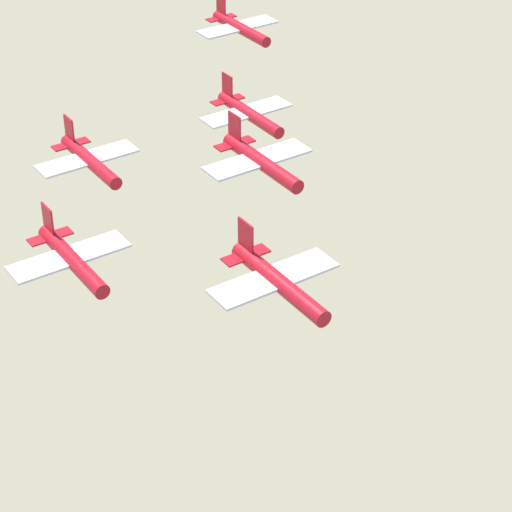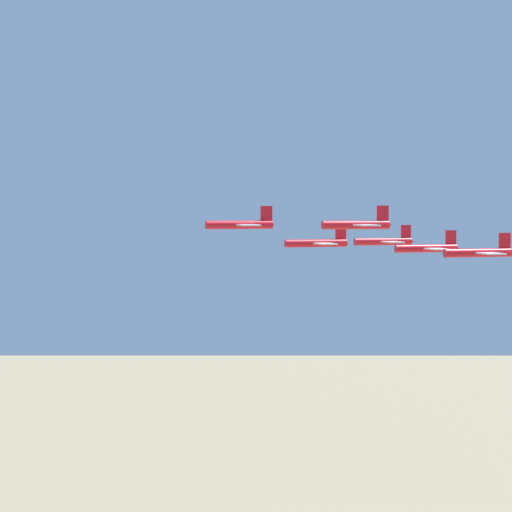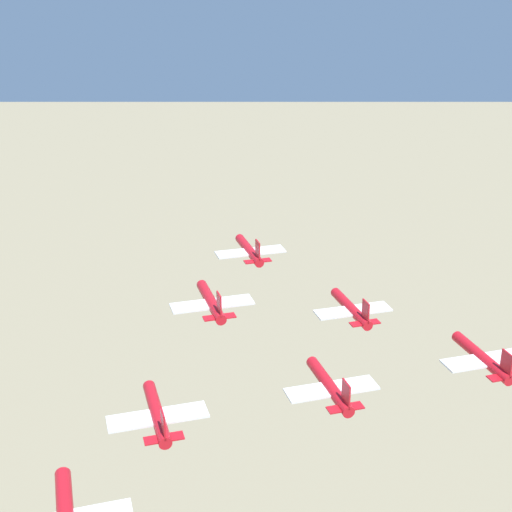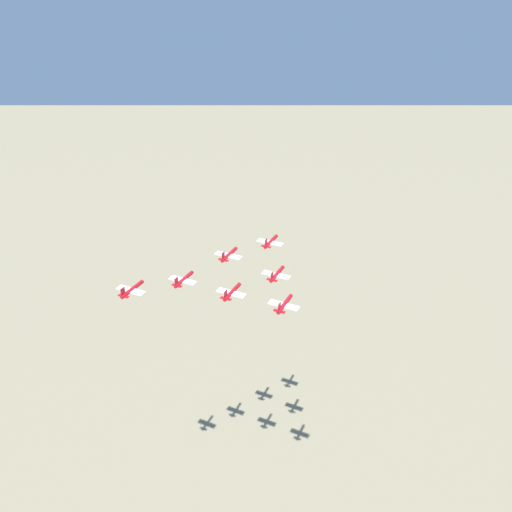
{
  "view_description": "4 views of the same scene",
  "coord_description": "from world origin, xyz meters",
  "px_view_note": "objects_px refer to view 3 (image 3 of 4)",
  "views": [
    {
      "loc": [
        71.97,
        -0.68,
        166.45
      ],
      "look_at": [
        45.65,
        60.13,
        122.56
      ],
      "focal_mm": 70.0,
      "sensor_mm": 36.0,
      "label": 1
    },
    {
      "loc": [
        193.99,
        187.56,
        127.05
      ],
      "look_at": [
        53.6,
        63.9,
        118.66
      ],
      "focal_mm": 85.0,
      "sensor_mm": 36.0,
      "label": 2
    },
    {
      "loc": [
        -17.49,
        130.94,
        161.38
      ],
      "look_at": [
        52.32,
        51.25,
        120.06
      ],
      "focal_mm": 50.0,
      "sensor_mm": 36.0,
      "label": 3
    },
    {
      "loc": [
        -121.45,
        84.45,
        210.7
      ],
      "look_at": [
        42.36,
        63.11,
        121.08
      ],
      "focal_mm": 35.0,
      "sensor_mm": 36.0,
      "label": 4
    }
  ],
  "objects_px": {
    "jet_0": "(250,251)",
    "jet_3": "(157,415)",
    "jet_1": "(212,303)",
    "jet_4": "(331,387)",
    "jet_5": "(484,359)",
    "jet_2": "(352,309)"
  },
  "relations": [
    {
      "from": "jet_0",
      "to": "jet_1",
      "type": "relative_size",
      "value": 1.0
    },
    {
      "from": "jet_1",
      "to": "jet_3",
      "type": "relative_size",
      "value": 1.0
    },
    {
      "from": "jet_0",
      "to": "jet_5",
      "type": "distance_m",
      "value": 38.19
    },
    {
      "from": "jet_4",
      "to": "jet_5",
      "type": "height_order",
      "value": "jet_5"
    },
    {
      "from": "jet_1",
      "to": "jet_4",
      "type": "relative_size",
      "value": 1.0
    },
    {
      "from": "jet_4",
      "to": "jet_2",
      "type": "bearing_deg",
      "value": 59.53
    },
    {
      "from": "jet_0",
      "to": "jet_1",
      "type": "xyz_separation_m",
      "value": [
        -8.64,
        16.93,
        0.07
      ]
    },
    {
      "from": "jet_0",
      "to": "jet_2",
      "type": "bearing_deg",
      "value": -59.53
    },
    {
      "from": "jet_0",
      "to": "jet_4",
      "type": "xyz_separation_m",
      "value": [
        -27.64,
        17.61,
        -4.16
      ]
    },
    {
      "from": "jet_3",
      "to": "jet_4",
      "type": "bearing_deg",
      "value": 0.0
    },
    {
      "from": "jet_2",
      "to": "jet_5",
      "type": "relative_size",
      "value": 1.0
    },
    {
      "from": "jet_0",
      "to": "jet_3",
      "type": "bearing_deg",
      "value": -120.47
    },
    {
      "from": "jet_1",
      "to": "jet_3",
      "type": "height_order",
      "value": "jet_1"
    },
    {
      "from": "jet_1",
      "to": "jet_5",
      "type": "bearing_deg",
      "value": -29.54
    },
    {
      "from": "jet_0",
      "to": "jet_3",
      "type": "distance_m",
      "value": 38.24
    },
    {
      "from": "jet_0",
      "to": "jet_5",
      "type": "bearing_deg",
      "value": -59.53
    },
    {
      "from": "jet_3",
      "to": "jet_4",
      "type": "distance_m",
      "value": 19.28
    },
    {
      "from": "jet_1",
      "to": "jet_3",
      "type": "xyz_separation_m",
      "value": [
        -8.64,
        16.93,
        -4.2
      ]
    },
    {
      "from": "jet_3",
      "to": "jet_5",
      "type": "height_order",
      "value": "jet_5"
    },
    {
      "from": "jet_1",
      "to": "jet_3",
      "type": "distance_m",
      "value": 19.47
    },
    {
      "from": "jet_2",
      "to": "jet_5",
      "type": "distance_m",
      "value": 19.01
    },
    {
      "from": "jet_4",
      "to": "jet_5",
      "type": "distance_m",
      "value": 19.28
    }
  ]
}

